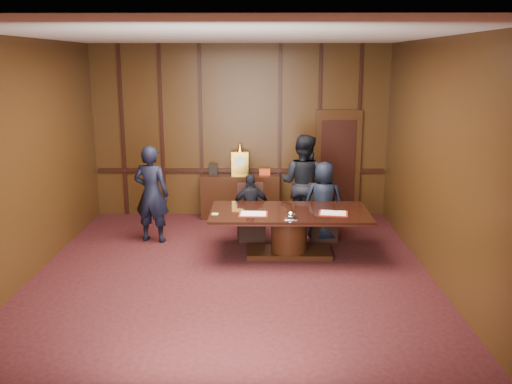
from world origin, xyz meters
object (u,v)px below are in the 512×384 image
(witness_right, at_px, (303,183))
(signatory_right, at_px, (324,201))
(conference_table, at_px, (289,226))
(sideboard, at_px, (240,195))
(witness_left, at_px, (152,194))
(signatory_left, at_px, (251,207))

(witness_right, bearing_deg, signatory_right, 145.34)
(conference_table, bearing_deg, sideboard, 112.11)
(signatory_right, relative_size, witness_left, 0.83)
(sideboard, relative_size, witness_left, 0.92)
(witness_left, distance_m, witness_right, 2.80)
(signatory_left, height_order, witness_left, witness_left)
(signatory_right, distance_m, witness_left, 3.07)
(witness_right, bearing_deg, sideboard, -11.76)
(conference_table, bearing_deg, witness_right, 76.92)
(conference_table, distance_m, signatory_right, 1.05)
(sideboard, xyz_separation_m, signatory_right, (1.55, -1.41, 0.23))
(sideboard, relative_size, signatory_right, 1.11)
(witness_right, bearing_deg, conference_table, 100.67)
(sideboard, distance_m, witness_right, 1.55)
(witness_right, bearing_deg, signatory_left, 53.38)
(signatory_left, height_order, signatory_right, signatory_right)
(sideboard, height_order, witness_right, witness_right)
(witness_right, bearing_deg, witness_left, 37.23)
(sideboard, xyz_separation_m, witness_right, (1.21, -0.87, 0.44))
(conference_table, height_order, signatory_right, signatory_right)
(signatory_right, height_order, witness_left, witness_left)
(sideboard, relative_size, signatory_left, 1.32)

